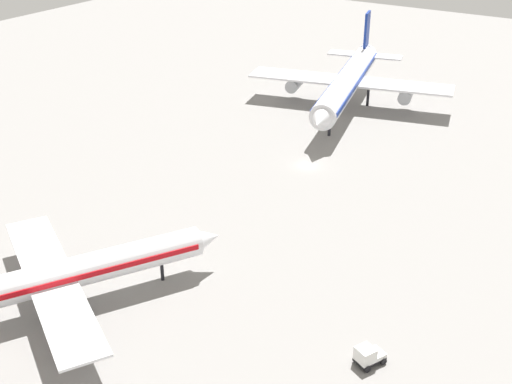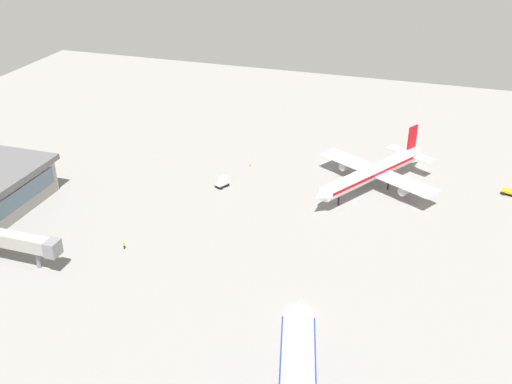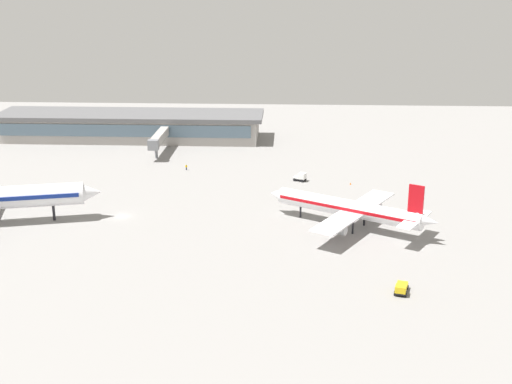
% 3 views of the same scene
% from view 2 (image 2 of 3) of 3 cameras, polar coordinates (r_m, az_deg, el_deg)
% --- Properties ---
extents(ground, '(288.00, 288.00, 0.00)m').
position_cam_2_polar(ground, '(109.80, 4.11, -11.34)').
color(ground, gray).
extents(airplane_taxiing, '(36.96, 30.95, 12.46)m').
position_cam_2_polar(airplane_taxiing, '(151.10, 10.91, 1.86)').
color(airplane_taxiing, white).
rests_on(airplane_taxiing, ground).
extents(baggage_tug, '(3.71, 3.30, 2.30)m').
position_cam_2_polar(baggage_tug, '(151.06, -3.12, 0.92)').
color(baggage_tug, black).
rests_on(baggage_tug, ground).
extents(ground_crew_worker, '(0.56, 0.48, 1.67)m').
position_cam_2_polar(ground_crew_worker, '(129.18, -12.21, -4.88)').
color(ground_crew_worker, '#1E2338').
rests_on(ground_crew_worker, ground).
extents(jet_bridge, '(3.14, 21.36, 6.74)m').
position_cam_2_polar(jet_bridge, '(128.82, -21.70, -4.24)').
color(jet_bridge, '#9E9993').
rests_on(jet_bridge, ground).
extents(safety_cone_near_gate, '(0.44, 0.44, 0.60)m').
position_cam_2_polar(safety_cone_near_gate, '(161.92, -0.55, 2.54)').
color(safety_cone_near_gate, '#EA590C').
rests_on(safety_cone_near_gate, ground).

